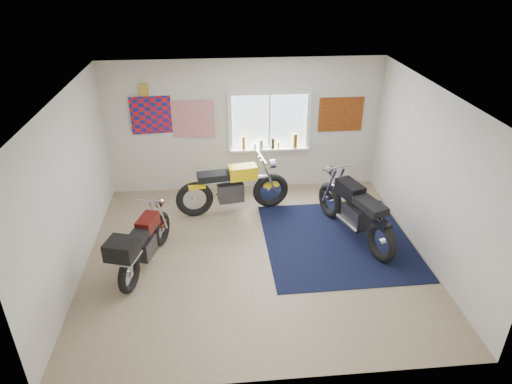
{
  "coord_description": "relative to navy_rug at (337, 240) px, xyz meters",
  "views": [
    {
      "loc": [
        -0.57,
        -6.16,
        4.47
      ],
      "look_at": [
        0.04,
        0.4,
        0.97
      ],
      "focal_mm": 32.0,
      "sensor_mm": 36.0,
      "label": 1
    }
  ],
  "objects": [
    {
      "name": "yellow_triumph",
      "position": [
        -1.76,
        1.21,
        0.48
      ],
      "size": [
        2.18,
        0.66,
        1.1
      ],
      "rotation": [
        0.0,
        0.0,
        0.15
      ],
      "color": "black",
      "rests_on": "ground"
    },
    {
      "name": "ground",
      "position": [
        -1.45,
        -0.29,
        -0.01
      ],
      "size": [
        5.5,
        5.5,
        0.0
      ],
      "primitive_type": "plane",
      "color": "#9E896B",
      "rests_on": "ground"
    },
    {
      "name": "black_chrome_bike",
      "position": [
        0.3,
        0.12,
        0.49
      ],
      "size": [
        0.93,
        2.13,
        1.13
      ],
      "rotation": [
        0.0,
        0.0,
        1.9
      ],
      "color": "black",
      "rests_on": "navy_rug"
    },
    {
      "name": "window_assembly",
      "position": [
        -0.95,
        2.17,
        1.36
      ],
      "size": [
        1.66,
        0.17,
        1.26
      ],
      "color": "white",
      "rests_on": "room_shell"
    },
    {
      "name": "flag_display",
      "position": [
        -3.35,
        2.19,
        2.14
      ],
      "size": [
        1.6,
        0.1,
        1.17
      ],
      "color": "red",
      "rests_on": "room_shell"
    },
    {
      "name": "maroon_tourer",
      "position": [
        -3.25,
        -0.53,
        0.48
      ],
      "size": [
        0.85,
        1.83,
        0.94
      ],
      "rotation": [
        0.0,
        0.0,
        1.28
      ],
      "color": "black",
      "rests_on": "ground"
    },
    {
      "name": "triumph_poster",
      "position": [
        0.5,
        2.19,
        1.54
      ],
      "size": [
        0.9,
        0.03,
        0.7
      ],
      "primitive_type": "cube",
      "color": "#A54C14",
      "rests_on": "room_shell"
    },
    {
      "name": "room_shell",
      "position": [
        -1.45,
        -0.29,
        1.63
      ],
      "size": [
        5.5,
        5.5,
        5.5
      ],
      "color": "white",
      "rests_on": "ground"
    },
    {
      "name": "navy_rug",
      "position": [
        0.0,
        0.0,
        0.0
      ],
      "size": [
        2.53,
        2.63,
        0.01
      ],
      "primitive_type": "cube",
      "rotation": [
        0.0,
        0.0,
        0.01
      ],
      "color": "black",
      "rests_on": "ground"
    },
    {
      "name": "oil_bottles",
      "position": [
        -0.91,
        2.11,
        1.02
      ],
      "size": [
        1.13,
        0.09,
        0.3
      ],
      "color": "#926A15",
      "rests_on": "window_assembly"
    }
  ]
}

